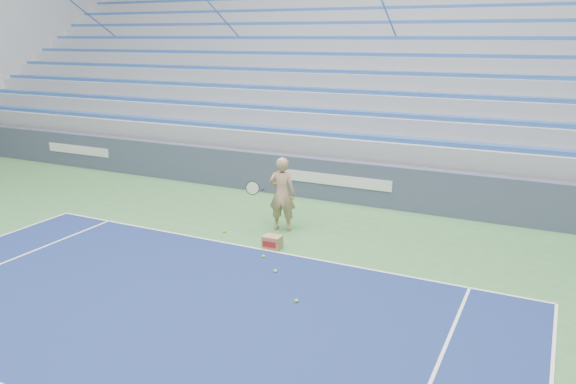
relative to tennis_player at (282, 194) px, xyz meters
The scene contains 8 objects.
sponsor_barrier 2.72m from the tennis_player, 85.95° to the left, with size 30.00×0.32×1.10m.
bleachers 8.56m from the tennis_player, 88.73° to the left, with size 31.00×9.15×7.30m.
tennis_player is the anchor object (origin of this frame).
ball_box 1.38m from the tennis_player, 72.83° to the right, with size 0.37×0.30×0.27m.
tennis_ball_0 3.70m from the tennis_player, 59.43° to the right, with size 0.07×0.07×0.07m, color #BED42B.
tennis_ball_1 1.53m from the tennis_player, 144.39° to the right, with size 0.07×0.07×0.07m, color #BED42B.
tennis_ball_2 2.53m from the tennis_player, 66.11° to the right, with size 0.07×0.07×0.07m, color #BED42B.
tennis_ball_3 1.90m from the tennis_player, 75.51° to the right, with size 0.07×0.07×0.07m, color #BED42B.
Camera 1 is at (5.22, 2.50, 4.23)m, focal length 35.00 mm.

